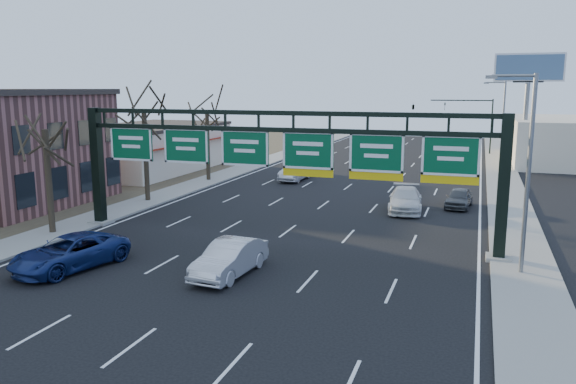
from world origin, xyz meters
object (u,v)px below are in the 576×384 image
at_px(car_white_wagon, 405,200).
at_px(sign_gantry, 279,158).
at_px(car_silver_sedan, 230,258).
at_px(car_blue_suv, 70,252).

bearing_deg(car_white_wagon, sign_gantry, -125.92).
height_order(car_silver_sedan, car_white_wagon, car_silver_sedan).
bearing_deg(car_blue_suv, car_white_wagon, 67.00).
distance_m(car_silver_sedan, car_white_wagon, 17.30).
bearing_deg(car_blue_suv, car_silver_sedan, 25.49).
distance_m(sign_gantry, car_blue_suv, 11.63).
bearing_deg(car_silver_sedan, car_blue_suv, -163.74).
relative_size(sign_gantry, car_blue_suv, 4.37).
bearing_deg(car_silver_sedan, sign_gantry, 93.64).
height_order(sign_gantry, car_silver_sedan, sign_gantry).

